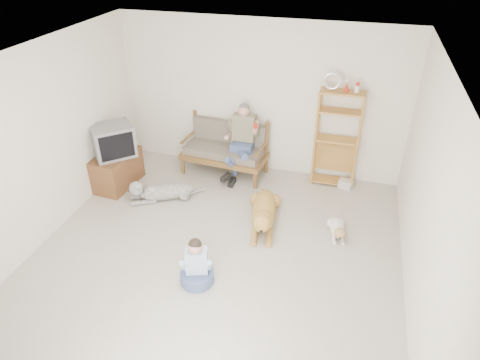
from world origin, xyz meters
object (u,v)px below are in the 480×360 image
(loveseat, at_px, (225,147))
(tv_stand, at_px, (117,170))
(etagere, at_px, (337,138))
(golden_retriever, at_px, (264,213))

(loveseat, bearing_deg, tv_stand, -144.68)
(etagere, bearing_deg, golden_retriever, -121.23)
(loveseat, xyz_separation_m, golden_retriever, (1.03, -1.37, -0.30))
(etagere, xyz_separation_m, tv_stand, (-3.60, -1.07, -0.57))
(tv_stand, xyz_separation_m, golden_retriever, (2.70, -0.41, -0.11))
(etagere, relative_size, golden_retriever, 1.33)
(etagere, distance_m, golden_retriever, 1.86)
(loveseat, xyz_separation_m, etagere, (1.93, 0.11, 0.38))
(etagere, xyz_separation_m, golden_retriever, (-0.90, -1.48, -0.68))
(etagere, height_order, tv_stand, etagere)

